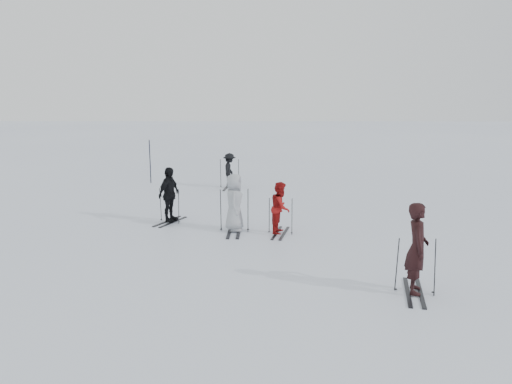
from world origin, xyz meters
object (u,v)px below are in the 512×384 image
skier_grey (234,203)px  skier_uphill_left (169,195)px  skier_near_dark (417,249)px  piste_marker (150,162)px  skier_uphill_far (230,171)px  skier_red (281,208)px

skier_grey → skier_uphill_left: 2.43m
skier_near_dark → skier_grey: skier_near_dark is taller
skier_uphill_left → piste_marker: bearing=41.4°
skier_near_dark → skier_uphill_far: bearing=33.3°
piste_marker → skier_red: bearing=-55.7°
skier_red → skier_uphill_left: bearing=82.0°
skier_near_dark → skier_uphill_left: bearing=58.8°
skier_grey → piste_marker: (-4.40, 8.26, 0.14)m
skier_uphill_left → skier_uphill_far: bearing=9.8°
skier_near_dark → skier_red: 5.27m
skier_red → skier_grey: bearing=91.4°
skier_red → piste_marker: 10.32m
skier_near_dark → skier_red: size_ratio=1.25×
skier_red → skier_grey: skier_grey is taller
skier_red → skier_uphill_far: skier_red is taller
skier_near_dark → skier_uphill_left: (-6.28, 5.86, -0.07)m
skier_red → skier_grey: 1.43m
skier_uphill_far → piste_marker: size_ratio=0.75×
skier_red → skier_uphill_left: skier_uphill_left is taller
skier_near_dark → piste_marker: piste_marker is taller
skier_red → piste_marker: piste_marker is taller
skier_uphill_left → skier_red: bearing=-86.0°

